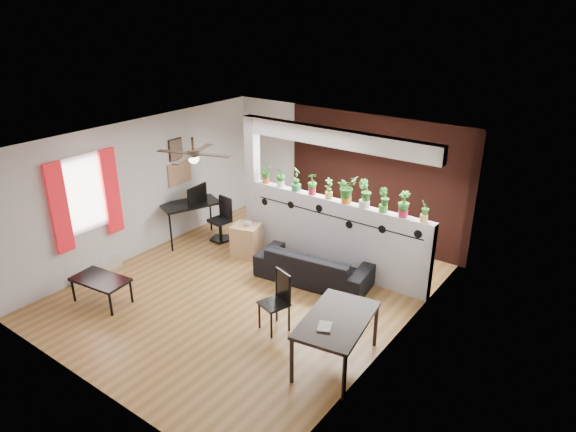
{
  "coord_description": "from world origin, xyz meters",
  "views": [
    {
      "loc": [
        5.02,
        -5.75,
        4.56
      ],
      "look_at": [
        0.39,
        0.6,
        1.26
      ],
      "focal_mm": 32.0,
      "sensor_mm": 36.0,
      "label": 1
    }
  ],
  "objects_px": {
    "potted_plant_7": "(384,199)",
    "office_chair": "(222,222)",
    "potted_plant_6": "(365,193)",
    "potted_plant_9": "(425,210)",
    "potted_plant_0": "(266,173)",
    "potted_plant_5": "(347,189)",
    "cup": "(248,224)",
    "potted_plant_3": "(312,183)",
    "potted_plant_4": "(329,188)",
    "dining_table": "(337,323)",
    "cube_shelf": "(247,240)",
    "computer_desk": "(190,207)",
    "sofa": "(314,266)",
    "folding_chair": "(279,296)",
    "potted_plant_2": "(296,177)",
    "ceiling_fan": "(193,155)",
    "coffee_table": "(101,281)",
    "potted_plant_1": "(281,176)",
    "potted_plant_8": "(404,203)"
  },
  "relations": [
    {
      "from": "potted_plant_0",
      "to": "potted_plant_5",
      "type": "xyz_separation_m",
      "value": [
        1.76,
        -0.0,
        0.06
      ]
    },
    {
      "from": "potted_plant_4",
      "to": "cube_shelf",
      "type": "distance_m",
      "value": 2.02
    },
    {
      "from": "dining_table",
      "to": "ceiling_fan",
      "type": "bearing_deg",
      "value": 170.94
    },
    {
      "from": "potted_plant_3",
      "to": "potted_plant_9",
      "type": "xyz_separation_m",
      "value": [
        2.11,
        0.0,
        -0.01
      ]
    },
    {
      "from": "potted_plant_5",
      "to": "potted_plant_6",
      "type": "relative_size",
      "value": 0.99
    },
    {
      "from": "folding_chair",
      "to": "dining_table",
      "type": "bearing_deg",
      "value": -10.4
    },
    {
      "from": "folding_chair",
      "to": "potted_plant_5",
      "type": "bearing_deg",
      "value": 92.79
    },
    {
      "from": "potted_plant_0",
      "to": "potted_plant_6",
      "type": "distance_m",
      "value": 2.11
    },
    {
      "from": "potted_plant_6",
      "to": "folding_chair",
      "type": "height_order",
      "value": "potted_plant_6"
    },
    {
      "from": "potted_plant_5",
      "to": "coffee_table",
      "type": "height_order",
      "value": "potted_plant_5"
    },
    {
      "from": "potted_plant_1",
      "to": "potted_plant_5",
      "type": "height_order",
      "value": "potted_plant_5"
    },
    {
      "from": "folding_chair",
      "to": "coffee_table",
      "type": "height_order",
      "value": "folding_chair"
    },
    {
      "from": "sofa",
      "to": "potted_plant_3",
      "type": "bearing_deg",
      "value": -60.18
    },
    {
      "from": "potted_plant_1",
      "to": "cup",
      "type": "relative_size",
      "value": 3.09
    },
    {
      "from": "potted_plant_0",
      "to": "coffee_table",
      "type": "relative_size",
      "value": 0.38
    },
    {
      "from": "computer_desk",
      "to": "sofa",
      "type": "bearing_deg",
      "value": 1.64
    },
    {
      "from": "potted_plant_5",
      "to": "computer_desk",
      "type": "distance_m",
      "value": 3.36
    },
    {
      "from": "potted_plant_6",
      "to": "cube_shelf",
      "type": "bearing_deg",
      "value": -167.02
    },
    {
      "from": "potted_plant_4",
      "to": "potted_plant_9",
      "type": "bearing_deg",
      "value": 0.0
    },
    {
      "from": "ceiling_fan",
      "to": "potted_plant_5",
      "type": "height_order",
      "value": "ceiling_fan"
    },
    {
      "from": "potted_plant_3",
      "to": "potted_plant_7",
      "type": "xyz_separation_m",
      "value": [
        1.4,
        0.0,
        0.01
      ]
    },
    {
      "from": "potted_plant_1",
      "to": "coffee_table",
      "type": "bearing_deg",
      "value": -111.39
    },
    {
      "from": "potted_plant_3",
      "to": "potted_plant_4",
      "type": "relative_size",
      "value": 1.03
    },
    {
      "from": "potted_plant_1",
      "to": "office_chair",
      "type": "xyz_separation_m",
      "value": [
        -1.3,
        -0.29,
        -1.16
      ]
    },
    {
      "from": "folding_chair",
      "to": "potted_plant_2",
      "type": "bearing_deg",
      "value": 119.12
    },
    {
      "from": "potted_plant_5",
      "to": "cup",
      "type": "relative_size",
      "value": 3.81
    },
    {
      "from": "dining_table",
      "to": "coffee_table",
      "type": "height_order",
      "value": "dining_table"
    },
    {
      "from": "dining_table",
      "to": "folding_chair",
      "type": "relative_size",
      "value": 1.52
    },
    {
      "from": "potted_plant_7",
      "to": "office_chair",
      "type": "bearing_deg",
      "value": -175.19
    },
    {
      "from": "potted_plant_8",
      "to": "sofa",
      "type": "relative_size",
      "value": 0.22
    },
    {
      "from": "ceiling_fan",
      "to": "sofa",
      "type": "distance_m",
      "value": 2.81
    },
    {
      "from": "potted_plant_2",
      "to": "sofa",
      "type": "bearing_deg",
      "value": -36.39
    },
    {
      "from": "potted_plant_3",
      "to": "dining_table",
      "type": "relative_size",
      "value": 0.28
    },
    {
      "from": "potted_plant_0",
      "to": "potted_plant_9",
      "type": "height_order",
      "value": "potted_plant_0"
    },
    {
      "from": "potted_plant_2",
      "to": "potted_plant_7",
      "type": "distance_m",
      "value": 1.76
    },
    {
      "from": "ceiling_fan",
      "to": "potted_plant_7",
      "type": "relative_size",
      "value": 2.89
    },
    {
      "from": "cube_shelf",
      "to": "office_chair",
      "type": "xyz_separation_m",
      "value": [
        -0.85,
        0.22,
        0.08
      ]
    },
    {
      "from": "potted_plant_0",
      "to": "cube_shelf",
      "type": "distance_m",
      "value": 1.34
    },
    {
      "from": "potted_plant_9",
      "to": "office_chair",
      "type": "xyz_separation_m",
      "value": [
        -4.11,
        -0.29,
        -1.15
      ]
    },
    {
      "from": "ceiling_fan",
      "to": "folding_chair",
      "type": "height_order",
      "value": "ceiling_fan"
    },
    {
      "from": "potted_plant_6",
      "to": "potted_plant_7",
      "type": "xyz_separation_m",
      "value": [
        0.35,
        0.0,
        -0.04
      ]
    },
    {
      "from": "sofa",
      "to": "computer_desk",
      "type": "xyz_separation_m",
      "value": [
        -2.92,
        -0.08,
        0.46
      ]
    },
    {
      "from": "computer_desk",
      "to": "potted_plant_9",
      "type": "bearing_deg",
      "value": 8.29
    },
    {
      "from": "potted_plant_6",
      "to": "potted_plant_9",
      "type": "height_order",
      "value": "potted_plant_6"
    },
    {
      "from": "office_chair",
      "to": "folding_chair",
      "type": "distance_m",
      "value": 3.33
    },
    {
      "from": "potted_plant_5",
      "to": "cup",
      "type": "distance_m",
      "value": 2.1
    },
    {
      "from": "potted_plant_4",
      "to": "cube_shelf",
      "type": "bearing_deg",
      "value": -161.32
    },
    {
      "from": "office_chair",
      "to": "dining_table",
      "type": "bearing_deg",
      "value": -26.93
    },
    {
      "from": "ceiling_fan",
      "to": "potted_plant_0",
      "type": "relative_size",
      "value": 3.23
    },
    {
      "from": "potted_plant_7",
      "to": "computer_desk",
      "type": "distance_m",
      "value": 4.03
    }
  ]
}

